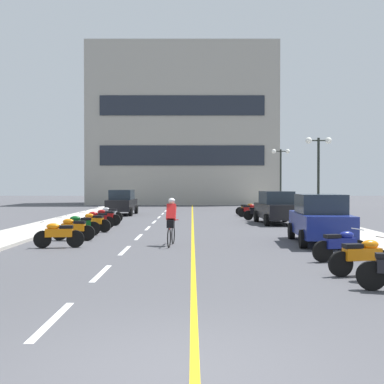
{
  "coord_description": "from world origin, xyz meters",
  "views": [
    {
      "loc": [
        0.22,
        -5.4,
        2.15
      ],
      "look_at": [
        0.33,
        19.22,
        1.8
      ],
      "focal_mm": 43.81,
      "sensor_mm": 36.0,
      "label": 1
    }
  ],
  "objects_px": {
    "motorcycle_3": "(56,234)",
    "motorcycle_5": "(77,225)",
    "parked_car_near": "(318,219)",
    "motorcycle_9": "(107,214)",
    "motorcycle_4": "(71,229)",
    "motorcycle_11": "(247,210)",
    "motorcycle_10": "(255,212)",
    "parked_car_far": "(120,202)",
    "motorcycle_12": "(246,209)",
    "motorcycle_8": "(103,217)",
    "street_lamp_far": "(278,165)",
    "street_lamp_mid": "(316,159)",
    "motorcycle_7": "(95,219)",
    "motorcycle_6": "(91,222)",
    "cyclist_rider": "(169,221)",
    "motorcycle_1": "(360,256)",
    "parked_car_mid": "(274,207)",
    "motorcycle_2": "(338,245)"
  },
  "relations": [
    {
      "from": "motorcycle_3",
      "to": "motorcycle_7",
      "type": "relative_size",
      "value": 1.03
    },
    {
      "from": "motorcycle_3",
      "to": "motorcycle_11",
      "type": "xyz_separation_m",
      "value": [
        8.52,
        15.89,
        0.0
      ]
    },
    {
      "from": "street_lamp_mid",
      "to": "motorcycle_5",
      "type": "xyz_separation_m",
      "value": [
        -11.83,
        -6.27,
        -3.13
      ]
    },
    {
      "from": "parked_car_far",
      "to": "motorcycle_9",
      "type": "xyz_separation_m",
      "value": [
        0.23,
        -6.64,
        -0.44
      ]
    },
    {
      "from": "motorcycle_3",
      "to": "motorcycle_4",
      "type": "bearing_deg",
      "value": 91.03
    },
    {
      "from": "motorcycle_5",
      "to": "motorcycle_10",
      "type": "bearing_deg",
      "value": 45.67
    },
    {
      "from": "street_lamp_far",
      "to": "parked_car_near",
      "type": "relative_size",
      "value": 1.15
    },
    {
      "from": "motorcycle_11",
      "to": "motorcycle_9",
      "type": "bearing_deg",
      "value": -152.97
    },
    {
      "from": "parked_car_mid",
      "to": "motorcycle_2",
      "type": "height_order",
      "value": "parked_car_mid"
    },
    {
      "from": "motorcycle_3",
      "to": "cyclist_rider",
      "type": "bearing_deg",
      "value": 9.12
    },
    {
      "from": "parked_car_near",
      "to": "motorcycle_3",
      "type": "bearing_deg",
      "value": -172.5
    },
    {
      "from": "cyclist_rider",
      "to": "parked_car_mid",
      "type": "bearing_deg",
      "value": 60.18
    },
    {
      "from": "street_lamp_mid",
      "to": "motorcycle_12",
      "type": "relative_size",
      "value": 2.78
    },
    {
      "from": "street_lamp_mid",
      "to": "motorcycle_10",
      "type": "bearing_deg",
      "value": 137.75
    },
    {
      "from": "motorcycle_3",
      "to": "motorcycle_7",
      "type": "distance_m",
      "value": 7.06
    },
    {
      "from": "motorcycle_4",
      "to": "motorcycle_10",
      "type": "relative_size",
      "value": 1.0
    },
    {
      "from": "motorcycle_6",
      "to": "motorcycle_12",
      "type": "bearing_deg",
      "value": 54.44
    },
    {
      "from": "parked_car_near",
      "to": "parked_car_mid",
      "type": "height_order",
      "value": "same"
    },
    {
      "from": "motorcycle_9",
      "to": "motorcycle_4",
      "type": "bearing_deg",
      "value": -88.41
    },
    {
      "from": "street_lamp_mid",
      "to": "motorcycle_12",
      "type": "bearing_deg",
      "value": 112.82
    },
    {
      "from": "street_lamp_far",
      "to": "cyclist_rider",
      "type": "xyz_separation_m",
      "value": [
        -7.84,
        -20.75,
        -2.86
      ]
    },
    {
      "from": "motorcycle_11",
      "to": "motorcycle_5",
      "type": "bearing_deg",
      "value": -125.73
    },
    {
      "from": "parked_car_far",
      "to": "parked_car_near",
      "type": "bearing_deg",
      "value": -59.65
    },
    {
      "from": "street_lamp_mid",
      "to": "parked_car_near",
      "type": "relative_size",
      "value": 1.09
    },
    {
      "from": "motorcycle_8",
      "to": "motorcycle_10",
      "type": "bearing_deg",
      "value": 24.09
    },
    {
      "from": "parked_car_far",
      "to": "motorcycle_6",
      "type": "bearing_deg",
      "value": -87.45
    },
    {
      "from": "motorcycle_9",
      "to": "cyclist_rider",
      "type": "distance_m",
      "value": 11.55
    },
    {
      "from": "motorcycle_12",
      "to": "motorcycle_8",
      "type": "bearing_deg",
      "value": -135.63
    },
    {
      "from": "motorcycle_4",
      "to": "motorcycle_6",
      "type": "bearing_deg",
      "value": 88.72
    },
    {
      "from": "motorcycle_6",
      "to": "parked_car_near",
      "type": "bearing_deg",
      "value": -24.42
    },
    {
      "from": "motorcycle_1",
      "to": "motorcycle_9",
      "type": "xyz_separation_m",
      "value": [
        -8.92,
        16.37,
        0.0
      ]
    },
    {
      "from": "motorcycle_3",
      "to": "motorcycle_11",
      "type": "bearing_deg",
      "value": 61.81
    },
    {
      "from": "motorcycle_3",
      "to": "motorcycle_5",
      "type": "relative_size",
      "value": 1.01
    },
    {
      "from": "street_lamp_far",
      "to": "street_lamp_mid",
      "type": "bearing_deg",
      "value": -90.18
    },
    {
      "from": "motorcycle_9",
      "to": "parked_car_far",
      "type": "bearing_deg",
      "value": 91.97
    },
    {
      "from": "motorcycle_4",
      "to": "motorcycle_11",
      "type": "relative_size",
      "value": 1.03
    },
    {
      "from": "motorcycle_11",
      "to": "street_lamp_far",
      "type": "bearing_deg",
      "value": 60.0
    },
    {
      "from": "motorcycle_11",
      "to": "motorcycle_4",
      "type": "bearing_deg",
      "value": -121.82
    },
    {
      "from": "street_lamp_far",
      "to": "motorcycle_8",
      "type": "bearing_deg",
      "value": -133.36
    },
    {
      "from": "cyclist_rider",
      "to": "motorcycle_4",
      "type": "bearing_deg",
      "value": 159.02
    },
    {
      "from": "motorcycle_11",
      "to": "motorcycle_6",
      "type": "bearing_deg",
      "value": -129.06
    },
    {
      "from": "parked_car_mid",
      "to": "motorcycle_11",
      "type": "bearing_deg",
      "value": 97.79
    },
    {
      "from": "motorcycle_11",
      "to": "motorcycle_10",
      "type": "bearing_deg",
      "value": -88.11
    },
    {
      "from": "motorcycle_4",
      "to": "motorcycle_9",
      "type": "xyz_separation_m",
      "value": [
        -0.26,
        9.29,
        0.0
      ]
    },
    {
      "from": "motorcycle_7",
      "to": "street_lamp_mid",
      "type": "bearing_deg",
      "value": 14.33
    },
    {
      "from": "motorcycle_2",
      "to": "motorcycle_7",
      "type": "relative_size",
      "value": 1.02
    },
    {
      "from": "street_lamp_far",
      "to": "motorcycle_9",
      "type": "relative_size",
      "value": 2.96
    },
    {
      "from": "motorcycle_1",
      "to": "motorcycle_9",
      "type": "height_order",
      "value": "same"
    },
    {
      "from": "motorcycle_5",
      "to": "cyclist_rider",
      "type": "bearing_deg",
      "value": -38.29
    },
    {
      "from": "street_lamp_mid",
      "to": "motorcycle_11",
      "type": "height_order",
      "value": "street_lamp_mid"
    }
  ]
}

